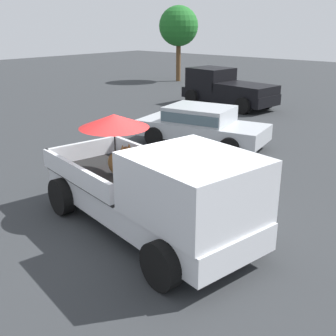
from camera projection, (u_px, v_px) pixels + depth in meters
name	position (u px, v px, depth m)	size (l,w,h in m)	color
ground_plane	(146.00, 229.00, 8.48)	(80.00, 80.00, 0.00)	#2D3033
pickup_truck_main	(158.00, 190.00, 7.85)	(5.30, 2.95, 2.18)	black
pickup_truck_red	(226.00, 88.00, 20.60)	(4.96, 2.57, 1.80)	black
parked_sedan_near	(201.00, 124.00, 14.00)	(4.56, 2.61, 1.33)	black
tree_by_lot	(179.00, 26.00, 28.52)	(2.69, 2.69, 5.07)	brown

